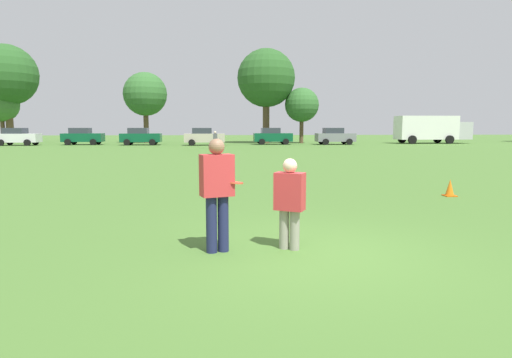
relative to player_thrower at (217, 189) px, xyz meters
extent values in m
plane|color=#47702D|center=(1.52, -0.24, -1.01)|extent=(185.56, 185.56, 0.00)
cylinder|color=#1E234C|center=(-0.09, -0.03, -0.56)|extent=(0.17, 0.17, 0.90)
cylinder|color=#1E234C|center=(0.09, 0.03, -0.56)|extent=(0.17, 0.17, 0.90)
cube|color=red|center=(0.00, 0.00, 0.21)|extent=(0.56, 0.42, 0.65)
sphere|color=#8C664C|center=(0.00, 0.00, 0.66)|extent=(0.25, 0.25, 0.25)
cylinder|color=gray|center=(1.23, 0.02, -0.69)|extent=(0.16, 0.16, 0.64)
cylinder|color=gray|center=(1.08, 0.10, -0.69)|extent=(0.16, 0.16, 0.64)
cube|color=red|center=(1.16, 0.06, -0.06)|extent=(0.53, 0.45, 0.60)
sphere|color=beige|center=(1.16, 0.06, 0.35)|extent=(0.23, 0.23, 0.23)
cylinder|color=#E54C33|center=(0.28, 0.02, 0.09)|extent=(0.27, 0.27, 0.06)
cube|color=#D8590C|center=(6.57, 4.94, -0.99)|extent=(0.32, 0.32, 0.03)
cone|color=orange|center=(6.57, 4.94, -0.75)|extent=(0.24, 0.24, 0.45)
cube|color=silver|center=(-20.91, 40.19, -0.23)|extent=(4.21, 1.83, 0.90)
cube|color=#2D333D|center=(-21.16, 40.19, 0.49)|extent=(2.01, 1.65, 0.64)
cylinder|color=black|center=(-19.61, 41.19, -0.68)|extent=(0.66, 0.22, 0.66)
cylinder|color=black|center=(-19.60, 39.20, -0.68)|extent=(0.66, 0.22, 0.66)
cylinder|color=black|center=(-22.22, 41.18, -0.68)|extent=(0.66, 0.22, 0.66)
cylinder|color=black|center=(-22.20, 39.18, -0.68)|extent=(0.66, 0.22, 0.66)
cube|color=#0C4C2D|center=(-14.67, 41.30, -0.23)|extent=(4.21, 1.83, 0.90)
cube|color=#2D333D|center=(-14.92, 41.30, 0.49)|extent=(2.01, 1.65, 0.64)
cylinder|color=black|center=(-13.37, 42.31, -0.68)|extent=(0.66, 0.22, 0.66)
cylinder|color=black|center=(-13.36, 40.31, -0.68)|extent=(0.66, 0.22, 0.66)
cylinder|color=black|center=(-15.98, 42.29, -0.68)|extent=(0.66, 0.22, 0.66)
cylinder|color=black|center=(-15.96, 40.29, -0.68)|extent=(0.66, 0.22, 0.66)
cube|color=#0C4C2D|center=(-8.32, 40.19, -0.23)|extent=(4.21, 1.83, 0.90)
cube|color=#2D333D|center=(-8.57, 40.19, 0.49)|extent=(2.01, 1.65, 0.64)
cylinder|color=black|center=(-7.02, 41.20, -0.68)|extent=(0.66, 0.22, 0.66)
cylinder|color=black|center=(-7.01, 39.20, -0.68)|extent=(0.66, 0.22, 0.66)
cylinder|color=black|center=(-9.63, 41.18, -0.68)|extent=(0.66, 0.22, 0.66)
cylinder|color=black|center=(-9.62, 39.19, -0.68)|extent=(0.66, 0.22, 0.66)
cube|color=#B7AD99|center=(-1.53, 38.93, -0.23)|extent=(4.21, 1.83, 0.90)
cube|color=#2D333D|center=(-1.78, 38.93, 0.49)|extent=(2.01, 1.65, 0.64)
cylinder|color=black|center=(-0.24, 39.94, -0.68)|extent=(0.66, 0.22, 0.66)
cylinder|color=black|center=(-0.23, 37.94, -0.68)|extent=(0.66, 0.22, 0.66)
cylinder|color=black|center=(-2.84, 39.92, -0.68)|extent=(0.66, 0.22, 0.66)
cylinder|color=black|center=(-2.83, 37.93, -0.68)|extent=(0.66, 0.22, 0.66)
cube|color=#0C4C2D|center=(5.89, 40.61, -0.23)|extent=(4.21, 1.83, 0.90)
cube|color=#2D333D|center=(5.64, 40.60, 0.49)|extent=(2.01, 1.65, 0.64)
cylinder|color=black|center=(7.19, 41.61, -0.68)|extent=(0.66, 0.22, 0.66)
cylinder|color=black|center=(7.20, 39.61, -0.68)|extent=(0.66, 0.22, 0.66)
cylinder|color=black|center=(4.58, 41.60, -0.68)|extent=(0.66, 0.22, 0.66)
cylinder|color=black|center=(4.59, 39.60, -0.68)|extent=(0.66, 0.22, 0.66)
cube|color=slate|center=(12.69, 39.73, -0.23)|extent=(4.21, 1.83, 0.90)
cube|color=#2D333D|center=(12.44, 39.73, 0.49)|extent=(2.01, 1.65, 0.64)
cylinder|color=black|center=(13.98, 40.74, -0.68)|extent=(0.66, 0.22, 0.66)
cylinder|color=black|center=(14.00, 38.74, -0.68)|extent=(0.66, 0.22, 0.66)
cylinder|color=black|center=(11.38, 40.72, -0.68)|extent=(0.66, 0.22, 0.66)
cylinder|color=black|center=(11.39, 38.73, -0.68)|extent=(0.66, 0.22, 0.66)
cube|color=white|center=(23.97, 41.78, 0.82)|extent=(6.82, 2.54, 2.70)
cube|color=#B2B2B7|center=(28.17, 41.80, 0.47)|extent=(1.81, 2.31, 2.00)
cylinder|color=black|center=(26.17, 43.16, -0.53)|extent=(0.96, 0.29, 0.96)
cylinder|color=black|center=(26.19, 40.42, -0.53)|extent=(0.96, 0.29, 0.96)
cylinder|color=black|center=(21.75, 43.13, -0.53)|extent=(0.96, 0.29, 0.96)
cylinder|color=black|center=(21.77, 40.39, -0.53)|extent=(0.96, 0.29, 0.96)
cylinder|color=#4C4C51|center=(-0.32, 31.54, -0.61)|extent=(0.15, 0.15, 0.79)
cylinder|color=#4C4C51|center=(-0.37, 31.38, -0.61)|extent=(0.15, 0.15, 0.79)
cube|color=#595960|center=(-0.35, 31.46, 0.06)|extent=(0.37, 0.49, 0.56)
sphere|color=beige|center=(-0.35, 31.46, 0.45)|extent=(0.21, 0.21, 0.21)
cylinder|color=brown|center=(-25.94, 47.64, 0.41)|extent=(0.47, 0.47, 2.84)
sphere|color=#3D7033|center=(-25.94, 47.64, 3.56)|extent=(4.06, 4.06, 4.06)
cylinder|color=brown|center=(-25.12, 47.69, 1.50)|extent=(0.84, 0.84, 5.01)
sphere|color=#285623|center=(-25.12, 47.69, 7.04)|extent=(7.16, 7.16, 7.16)
cylinder|color=brown|center=(-8.77, 46.35, 0.80)|extent=(0.60, 0.60, 3.62)
sphere|color=#33662D|center=(-8.77, 46.35, 4.80)|extent=(5.17, 5.17, 5.17)
cylinder|color=brown|center=(5.52, 44.12, 1.35)|extent=(0.79, 0.79, 4.71)
sphere|color=#285623|center=(5.52, 44.12, 6.57)|extent=(6.73, 6.73, 6.73)
cylinder|color=brown|center=(9.69, 43.75, 0.39)|extent=(0.47, 0.47, 2.79)
sphere|color=#33662D|center=(9.69, 43.75, 3.48)|extent=(3.99, 3.99, 3.99)
camera|label=1|loc=(0.05, -6.65, 0.97)|focal=30.15mm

